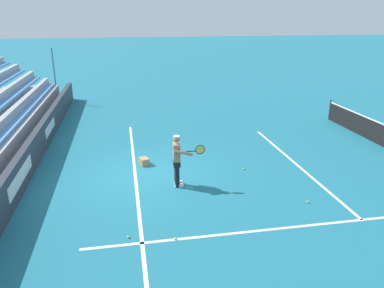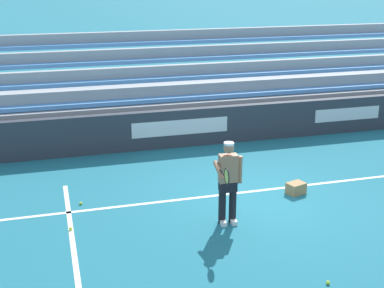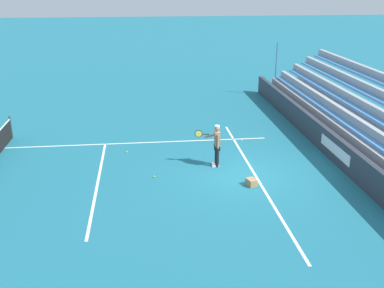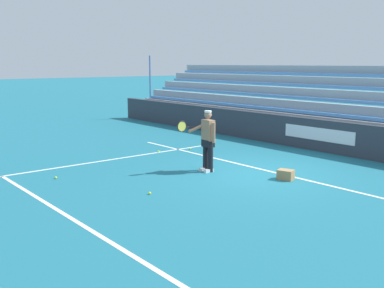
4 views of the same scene
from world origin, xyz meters
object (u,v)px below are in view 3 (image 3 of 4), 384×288
(tennis_ball_stray_back, at_px, (216,139))
(tennis_ball_on_baseline, at_px, (242,140))
(tennis_player, at_px, (216,145))
(ball_box_cardboard, at_px, (251,182))
(tennis_ball_near_player, at_px, (127,152))
(tennis_ball_far_left, at_px, (154,177))

(tennis_ball_stray_back, xyz_separation_m, tennis_ball_on_baseline, (-0.29, -1.16, 0.00))
(tennis_ball_on_baseline, bearing_deg, tennis_player, 149.02)
(ball_box_cardboard, distance_m, tennis_ball_on_baseline, 4.86)
(tennis_player, bearing_deg, tennis_ball_stray_back, -9.59)
(ball_box_cardboard, bearing_deg, tennis_player, 26.06)
(tennis_player, distance_m, tennis_ball_stray_back, 3.25)
(tennis_ball_near_player, height_order, tennis_ball_on_baseline, same)
(tennis_ball_near_player, height_order, tennis_ball_far_left, same)
(tennis_ball_far_left, bearing_deg, ball_box_cardboard, -107.87)
(ball_box_cardboard, relative_size, tennis_ball_stray_back, 6.06)
(tennis_ball_on_baseline, relative_size, tennis_ball_far_left, 1.00)
(ball_box_cardboard, relative_size, tennis_ball_on_baseline, 6.06)
(tennis_ball_on_baseline, height_order, tennis_ball_far_left, same)
(tennis_ball_stray_back, height_order, tennis_ball_on_baseline, same)
(tennis_ball_near_player, distance_m, tennis_ball_on_baseline, 5.40)
(tennis_player, distance_m, tennis_ball_on_baseline, 3.38)
(tennis_ball_stray_back, relative_size, tennis_ball_far_left, 1.00)
(tennis_ball_stray_back, bearing_deg, tennis_ball_on_baseline, -103.90)
(tennis_ball_far_left, bearing_deg, tennis_player, -71.13)
(ball_box_cardboard, xyz_separation_m, tennis_ball_stray_back, (5.09, 0.46, -0.10))
(tennis_ball_on_baseline, distance_m, tennis_ball_far_left, 5.59)
(ball_box_cardboard, relative_size, tennis_ball_far_left, 6.06)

